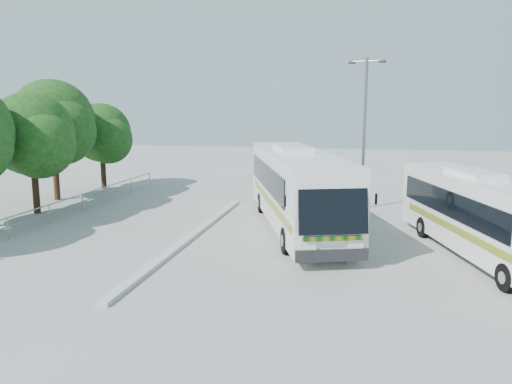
% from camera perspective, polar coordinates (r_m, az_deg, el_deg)
% --- Properties ---
extents(ground, '(100.00, 100.00, 0.00)m').
position_cam_1_polar(ground, '(19.88, -2.89, -6.98)').
color(ground, '#A1A19C').
rests_on(ground, ground).
extents(kerb_divider, '(0.40, 16.00, 0.15)m').
position_cam_1_polar(kerb_divider, '(22.35, -7.32, -4.95)').
color(kerb_divider, '#B2B2AD').
rests_on(kerb_divider, ground).
extents(railing, '(0.06, 22.00, 1.00)m').
position_cam_1_polar(railing, '(27.35, -21.37, -1.40)').
color(railing, gray).
rests_on(railing, ground).
extents(tree_far_c, '(4.97, 4.69, 6.49)m').
position_cam_1_polar(tree_far_c, '(29.03, -24.16, 6.04)').
color(tree_far_c, '#382314').
rests_on(tree_far_c, ground).
extents(tree_far_d, '(5.62, 5.30, 7.33)m').
position_cam_1_polar(tree_far_d, '(32.73, -22.13, 7.49)').
color(tree_far_d, '#382314').
rests_on(tree_far_d, ground).
extents(tree_far_e, '(4.54, 4.28, 5.92)m').
position_cam_1_polar(tree_far_e, '(36.25, -17.16, 6.46)').
color(tree_far_e, '#382314').
rests_on(tree_far_e, ground).
extents(coach_main, '(6.57, 13.18, 3.62)m').
position_cam_1_polar(coach_main, '(23.53, 4.66, 0.60)').
color(coach_main, white).
rests_on(coach_main, ground).
extents(coach_adjacent, '(5.08, 11.21, 3.06)m').
position_cam_1_polar(coach_adjacent, '(20.74, 24.56, -2.38)').
color(coach_adjacent, silver).
rests_on(coach_adjacent, ground).
extents(lamppost, '(1.99, 0.77, 8.32)m').
position_cam_1_polar(lamppost, '(28.36, 12.29, 7.28)').
color(lamppost, gray).
rests_on(lamppost, ground).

